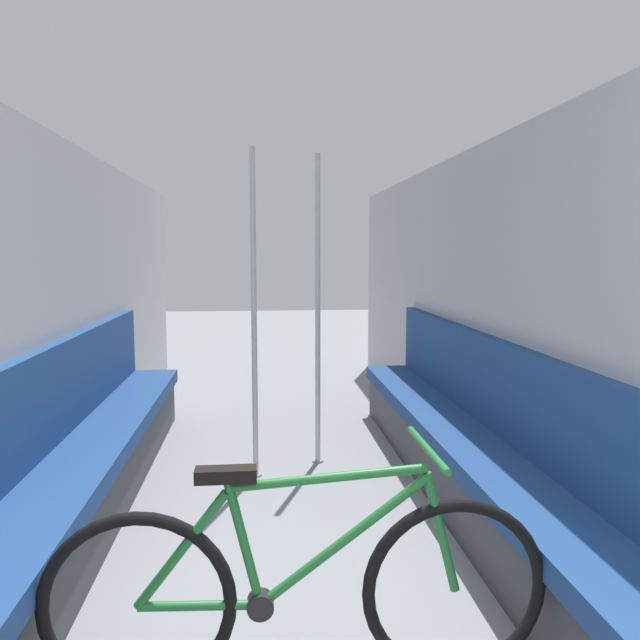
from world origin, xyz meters
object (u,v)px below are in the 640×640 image
grab_pole_near (318,316)px  bench_seat_row_right (473,456)px  bench_seat_row_left (80,469)px  grab_pole_far (254,320)px  bicycle (299,591)px

grab_pole_near → bench_seat_row_right: bearing=-47.8°
bench_seat_row_left → grab_pole_near: size_ratio=2.00×
bench_seat_row_left → grab_pole_far: grab_pole_far is taller
bench_seat_row_right → grab_pole_far: bearing=152.1°
grab_pole_far → bicycle: bearing=-85.6°
bench_seat_row_left → bicycle: 1.77m
grab_pole_near → grab_pole_far: same height
bench_seat_row_right → grab_pole_near: grab_pole_near is taller
bench_seat_row_right → grab_pole_far: size_ratio=2.00×
bicycle → grab_pole_near: 2.40m
bench_seat_row_left → bench_seat_row_right: (2.19, 0.00, 0.00)m
bench_seat_row_right → grab_pole_far: (-1.25, 0.66, 0.73)m
bench_seat_row_left → bicycle: size_ratio=2.50×
bench_seat_row_right → grab_pole_far: grab_pole_far is taller
bench_seat_row_right → bicycle: 1.77m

